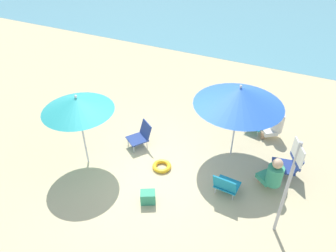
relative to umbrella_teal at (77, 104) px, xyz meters
name	(u,v)px	position (x,y,z in m)	size (l,w,h in m)	color
ground_plane	(148,171)	(1.47, 0.34, -1.66)	(40.00, 40.00, 0.00)	#CCB789
sea_water	(272,9)	(1.47, 15.22, -1.65)	(40.00, 16.00, 0.01)	#5693A3
umbrella_teal	(77,104)	(0.00, 0.00, 0.00)	(1.56, 1.56, 1.88)	silver
umbrella_blue	(239,96)	(3.04, 1.78, 0.03)	(2.03, 2.03, 1.96)	silver
beach_chair_a	(290,164)	(4.42, 1.63, -1.32)	(0.68, 0.60, 0.65)	navy
beach_chair_b	(226,185)	(3.31, 0.43, -1.35)	(0.53, 0.55, 0.62)	teal
beach_chair_c	(141,135)	(0.85, 1.12, -1.32)	(0.68, 0.71, 0.64)	navy
beach_chair_d	(257,121)	(3.35, 3.08, -1.37)	(0.55, 0.58, 0.56)	teal
person_a	(276,124)	(3.85, 2.96, -1.23)	(0.54, 0.50, 0.90)	silver
person_b	(273,174)	(4.14, 1.00, -1.19)	(0.56, 0.53, 0.92)	#389970
warning_sign	(290,178)	(4.44, 0.00, -0.27)	(0.22, 0.41, 2.16)	#ADADB2
swim_ring	(162,166)	(1.71, 0.59, -1.61)	(0.45, 0.45, 0.10)	yellow
beach_bag	(148,197)	(1.91, -0.46, -1.52)	(0.31, 0.22, 0.28)	#389970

